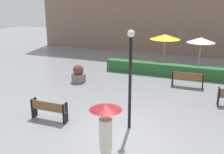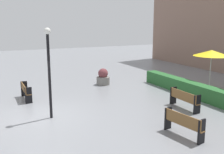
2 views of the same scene
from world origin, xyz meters
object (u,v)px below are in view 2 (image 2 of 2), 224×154
object	(u,v)px
bench_near_left	(25,90)
lamp_post	(49,64)
planter_pot	(103,78)
bench_far_right	(183,123)
patio_umbrella_yellow	(212,53)
bench_back_row	(184,98)

from	to	relation	value
bench_near_left	lamp_post	size ratio (longest dim) A/B	0.43
planter_pot	lamp_post	distance (m)	6.94
bench_far_right	lamp_post	xyz separation A→B (m)	(-4.05, -3.92, 1.88)
bench_near_left	patio_umbrella_yellow	size ratio (longest dim) A/B	0.68
bench_far_right	bench_back_row	size ratio (longest dim) A/B	0.94
patio_umbrella_yellow	lamp_post	bearing A→B (deg)	-86.44
bench_back_row	bench_near_left	size ratio (longest dim) A/B	1.09
bench_far_right	planter_pot	xyz separation A→B (m)	(-8.85, 0.71, -0.05)
bench_back_row	lamp_post	xyz separation A→B (m)	(-1.54, -6.11, 1.88)
bench_far_right	planter_pot	size ratio (longest dim) A/B	1.56
bench_near_left	patio_umbrella_yellow	xyz separation A→B (m)	(2.78, 10.57, 1.78)
bench_far_right	patio_umbrella_yellow	xyz separation A→B (m)	(-4.67, 6.05, 1.77)
planter_pot	lamp_post	xyz separation A→B (m)	(4.80, -4.63, 1.93)
bench_near_left	lamp_post	world-z (taller)	lamp_post
bench_back_row	planter_pot	size ratio (longest dim) A/B	1.67
bench_near_left	lamp_post	xyz separation A→B (m)	(3.40, 0.59, 1.89)
bench_near_left	bench_back_row	bearing A→B (deg)	53.63
bench_back_row	lamp_post	size ratio (longest dim) A/B	0.47
lamp_post	bench_back_row	bearing A→B (deg)	75.85
bench_far_right	bench_back_row	bearing A→B (deg)	138.88
bench_back_row	planter_pot	world-z (taller)	planter_pot
bench_back_row	bench_near_left	world-z (taller)	bench_back_row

